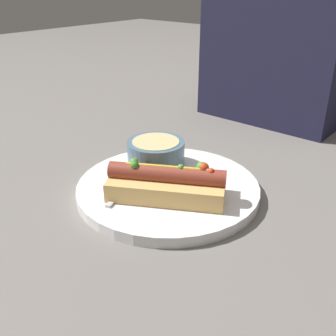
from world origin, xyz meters
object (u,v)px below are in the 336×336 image
(soup_bowl, at_px, (156,152))
(seated_diner, at_px, (277,32))
(spoon, at_px, (144,168))
(hot_dog, at_px, (167,184))

(soup_bowl, bearing_deg, seated_diner, 89.30)
(seated_diner, bearing_deg, spoon, -91.21)
(soup_bowl, xyz_separation_m, seated_diner, (0.01, 0.41, 0.16))
(hot_dog, distance_m, seated_diner, 0.51)
(hot_dog, relative_size, seated_diner, 0.39)
(spoon, distance_m, seated_diner, 0.47)
(soup_bowl, relative_size, seated_diner, 0.21)
(soup_bowl, xyz_separation_m, spoon, (-0.00, -0.03, -0.02))
(soup_bowl, distance_m, spoon, 0.03)
(spoon, bearing_deg, soup_bowl, -28.70)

